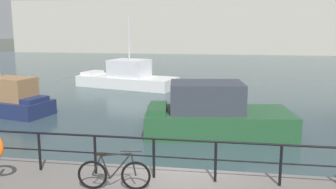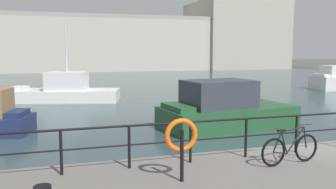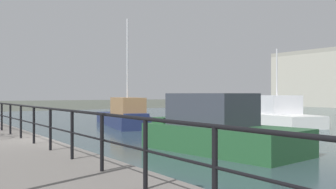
{
  "view_description": "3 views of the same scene",
  "coord_description": "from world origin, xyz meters",
  "px_view_note": "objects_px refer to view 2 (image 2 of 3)",
  "views": [
    {
      "loc": [
        1.17,
        -9.6,
        4.75
      ],
      "look_at": [
        -1.47,
        6.79,
        1.65
      ],
      "focal_mm": 39.33,
      "sensor_mm": 36.0,
      "label": 1
    },
    {
      "loc": [
        -6.95,
        -9.15,
        3.72
      ],
      "look_at": [
        -2.11,
        6.73,
        1.68
      ],
      "focal_mm": 38.54,
      "sensor_mm": 36.0,
      "label": 2
    },
    {
      "loc": [
        12.25,
        -3.65,
        2.29
      ],
      "look_at": [
        -1.71,
        5.65,
        2.26
      ],
      "focal_mm": 41.14,
      "sensor_mm": 36.0,
      "label": 3
    }
  ],
  "objects_px": {
    "harbor_building": "(136,43)",
    "moored_blue_motorboat": "(65,91)",
    "parked_bicycle": "(290,149)",
    "moored_red_daysailer": "(224,110)",
    "life_ring_stand": "(181,137)"
  },
  "relations": [
    {
      "from": "moored_blue_motorboat",
      "to": "parked_bicycle",
      "type": "relative_size",
      "value": 4.72
    },
    {
      "from": "moored_red_daysailer",
      "to": "life_ring_stand",
      "type": "distance_m",
      "value": 9.86
    },
    {
      "from": "harbor_building",
      "to": "moored_blue_motorboat",
      "type": "distance_m",
      "value": 45.07
    },
    {
      "from": "life_ring_stand",
      "to": "moored_blue_motorboat",
      "type": "bearing_deg",
      "value": 96.01
    },
    {
      "from": "moored_red_daysailer",
      "to": "parked_bicycle",
      "type": "xyz_separation_m",
      "value": [
        -2.09,
        -8.07,
        0.37
      ]
    },
    {
      "from": "moored_red_daysailer",
      "to": "parked_bicycle",
      "type": "relative_size",
      "value": 3.85
    },
    {
      "from": "parked_bicycle",
      "to": "moored_blue_motorboat",
      "type": "bearing_deg",
      "value": 98.24
    },
    {
      "from": "moored_blue_motorboat",
      "to": "parked_bicycle",
      "type": "distance_m",
      "value": 20.45
    },
    {
      "from": "moored_blue_motorboat",
      "to": "life_ring_stand",
      "type": "bearing_deg",
      "value": 111.34
    },
    {
      "from": "moored_blue_motorboat",
      "to": "life_ring_stand",
      "type": "distance_m",
      "value": 20.24
    },
    {
      "from": "moored_red_daysailer",
      "to": "life_ring_stand",
      "type": "xyz_separation_m",
      "value": [
        -5.1,
        -8.39,
        0.96
      ]
    },
    {
      "from": "harbor_building",
      "to": "moored_blue_motorboat",
      "type": "relative_size",
      "value": 9.04
    },
    {
      "from": "harbor_building",
      "to": "parked_bicycle",
      "type": "xyz_separation_m",
      "value": [
        -9.27,
        -62.26,
        -3.95
      ]
    },
    {
      "from": "harbor_building",
      "to": "moored_red_daysailer",
      "type": "relative_size",
      "value": 11.07
    },
    {
      "from": "parked_bicycle",
      "to": "moored_red_daysailer",
      "type": "bearing_deg",
      "value": 69.23
    }
  ]
}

